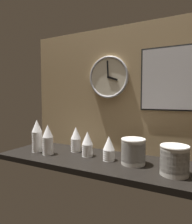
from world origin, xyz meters
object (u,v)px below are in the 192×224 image
cup_stack_center_right (109,148)px  cup_stack_center_left (76,139)px  cup_stack_far_left (37,136)px  cup_stack_left (48,139)px  bowl_stack_far_right (174,159)px  wall_clock (108,77)px  cup_stack_center (87,144)px  bowl_stack_right (133,151)px  menu_board (174,79)px

cup_stack_center_right → cup_stack_center_left: (-35.06, 9.62, 1.54)cm
cup_stack_far_left → cup_stack_center_left: size_ratio=1.29×
cup_stack_left → bowl_stack_far_right: bearing=0.5°
cup_stack_far_left → wall_clock: size_ratio=0.76×
cup_stack_left → cup_stack_center_left: (15.37, 17.96, -1.54)cm
cup_stack_center → bowl_stack_right: size_ratio=1.09×
bowl_stack_right → menu_board: menu_board is taller
bowl_stack_far_right → menu_board: menu_board is taller
bowl_stack_far_right → wall_clock: 84.87cm
bowl_stack_right → cup_stack_far_left: bearing=-175.4°
cup_stack_center → menu_board: menu_board is taller
cup_stack_center_right → menu_board: (40.47, 25.28, 50.94)cm
cup_stack_center_right → bowl_stack_far_right: same height
cup_stack_left → bowl_stack_far_right: size_ratio=1.35×
cup_stack_left → wall_clock: wall_clock is taller
cup_stack_center_left → wall_clock: 59.71cm
bowl_stack_far_right → cup_stack_left: bearing=-179.5°
cup_stack_center → cup_stack_left: bearing=-161.5°
cup_stack_center_left → bowl_stack_far_right: size_ratio=1.17×
cup_stack_center_left → bowl_stack_far_right: 82.68cm
bowl_stack_far_right → wall_clock: bearing=150.9°
bowl_stack_right → menu_board: (22.10, 25.12, 50.56)cm
cup_stack_center → cup_stack_far_left: cup_stack_far_left is taller
cup_stack_center_left → menu_board: menu_board is taller
cup_stack_center → cup_stack_left: 32.86cm
cup_stack_far_left → cup_stack_center_left: 33.12cm
wall_clock → menu_board: 52.00cm
cup_stack_left → menu_board: bearing=20.3°
cup_stack_center → cup_stack_center_right: 19.48cm
cup_stack_center → cup_stack_center_right: cup_stack_center is taller
cup_stack_left → bowl_stack_right: 69.38cm
cup_stack_center → cup_stack_center_left: 17.45cm
bowl_stack_right → bowl_stack_far_right: same height
wall_clock → menu_board: menu_board is taller
bowl_stack_far_right → menu_board: size_ratio=0.37×
cup_stack_center → cup_stack_far_left: bearing=-169.2°
cup_stack_center → wall_clock: bearing=70.4°
cup_stack_center_left → menu_board: (75.53, 15.66, 49.41)cm
bowl_stack_far_right → cup_stack_center_right: bearing=170.7°
cup_stack_center_left → cup_stack_center: bearing=-25.7°
cup_stack_center_right → wall_clock: bearing=115.1°
cup_stack_far_left → bowl_stack_far_right: size_ratio=1.52×
bowl_stack_right → cup_stack_center_left: bearing=170.0°
cup_stack_left → wall_clock: 72.26cm
cup_stack_center_right → menu_board: 69.80cm
bowl_stack_right → cup_stack_left: bearing=-173.0°
cup_stack_center_left → menu_board: bearing=11.7°
cup_stack_left → bowl_stack_right: size_ratio=1.35×
cup_stack_center → bowl_stack_far_right: cup_stack_center is taller
cup_stack_center_right → bowl_stack_far_right: bearing=-9.3°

